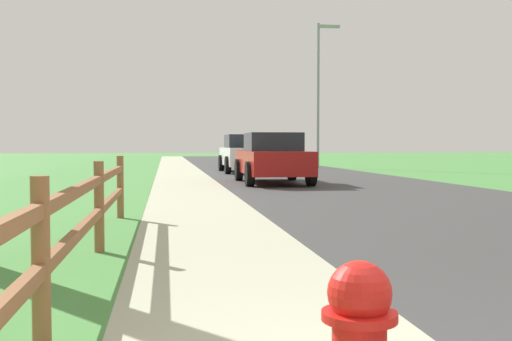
# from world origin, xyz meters

# --- Properties ---
(ground_plane) EXTENTS (120.00, 120.00, 0.00)m
(ground_plane) POSITION_xyz_m (0.00, 25.00, 0.00)
(ground_plane) COLOR #498B41
(road_asphalt) EXTENTS (7.00, 66.00, 0.01)m
(road_asphalt) POSITION_xyz_m (3.50, 27.00, 0.00)
(road_asphalt) COLOR #3B3B3B
(road_asphalt) RESTS_ON ground
(curb_concrete) EXTENTS (6.00, 66.00, 0.01)m
(curb_concrete) POSITION_xyz_m (-3.00, 27.00, 0.00)
(curb_concrete) COLOR #B1B397
(curb_concrete) RESTS_ON ground
(grass_verge) EXTENTS (5.00, 66.00, 0.00)m
(grass_verge) POSITION_xyz_m (-4.50, 27.00, 0.01)
(grass_verge) COLOR #498B41
(grass_verge) RESTS_ON ground
(rail_fence) EXTENTS (0.11, 9.56, 1.01)m
(rail_fence) POSITION_xyz_m (-2.34, 3.66, 0.60)
(rail_fence) COLOR brown
(rail_fence) RESTS_ON ground
(parked_suv_red) EXTENTS (2.03, 4.55, 1.55)m
(parked_suv_red) POSITION_xyz_m (1.65, 16.82, 0.77)
(parked_suv_red) COLOR maroon
(parked_suv_red) RESTS_ON ground
(parked_car_white) EXTENTS (2.11, 4.75, 1.62)m
(parked_car_white) POSITION_xyz_m (1.81, 24.31, 0.82)
(parked_car_white) COLOR white
(parked_car_white) RESTS_ON ground
(street_lamp) EXTENTS (1.17, 0.20, 7.31)m
(street_lamp) POSITION_xyz_m (6.15, 28.47, 4.28)
(street_lamp) COLOR gray
(street_lamp) RESTS_ON ground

